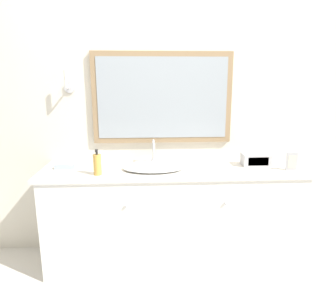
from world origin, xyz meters
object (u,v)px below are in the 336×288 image
(picture_frame, at_px, (292,162))
(soap_bottle, at_px, (97,164))
(appliance_box, at_px, (256,159))
(sink_basin, at_px, (154,166))

(picture_frame, bearing_deg, soap_bottle, -179.18)
(appliance_box, bearing_deg, picture_frame, -33.08)
(sink_basin, relative_size, soap_bottle, 2.50)
(sink_basin, bearing_deg, picture_frame, -5.41)
(soap_bottle, xyz_separation_m, appliance_box, (1.28, 0.17, -0.03))
(soap_bottle, bearing_deg, sink_basin, 16.28)
(sink_basin, bearing_deg, soap_bottle, -163.72)
(appliance_box, bearing_deg, soap_bottle, -172.29)
(appliance_box, relative_size, picture_frame, 1.60)
(sink_basin, xyz_separation_m, picture_frame, (1.09, -0.10, 0.05))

